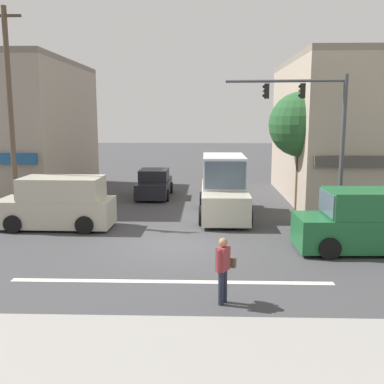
{
  "coord_description": "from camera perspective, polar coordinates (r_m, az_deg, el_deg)",
  "views": [
    {
      "loc": [
        0.95,
        -15.37,
        4.58
      ],
      "look_at": [
        0.41,
        2.0,
        1.6
      ],
      "focal_mm": 42.0,
      "sensor_mm": 36.0,
      "label": 1
    }
  ],
  "objects": [
    {
      "name": "street_tree",
      "position": [
        22.19,
        13.67,
        8.28
      ],
      "size": [
        3.08,
        3.08,
        5.69
      ],
      "color": "#4C3823",
      "rests_on": "ground"
    },
    {
      "name": "sedan_waiting_far",
      "position": [
        25.52,
        -4.8,
        0.97
      ],
      "size": [
        1.89,
        4.1,
        1.58
      ],
      "color": "black",
      "rests_on": "ground"
    },
    {
      "name": "traffic_light_mast",
      "position": [
        19.22,
        15.81,
        8.16
      ],
      "size": [
        4.88,
        0.59,
        6.2
      ],
      "color": "#47474C",
      "rests_on": "ground"
    },
    {
      "name": "lane_marking_stripe",
      "position": [
        12.76,
        -2.65,
        -11.29
      ],
      "size": [
        9.0,
        0.24,
        0.01
      ],
      "primitive_type": "cube",
      "color": "silver",
      "rests_on": "ground"
    },
    {
      "name": "van_approaching_near",
      "position": [
        16.33,
        21.4,
        -3.6
      ],
      "size": [
        4.65,
        2.14,
        2.11
      ],
      "color": "#1E6033",
      "rests_on": "ground"
    },
    {
      "name": "van_crossing_center",
      "position": [
        19.13,
        -16.63,
        -1.46
      ],
      "size": [
        4.64,
        2.11,
        2.11
      ],
      "color": "#B7B29E",
      "rests_on": "ground"
    },
    {
      "name": "pedestrian_foreground_with_bag",
      "position": [
        11.09,
        4.02,
        -9.38
      ],
      "size": [
        0.53,
        0.63,
        1.67
      ],
      "color": "#232838",
      "rests_on": "ground"
    },
    {
      "name": "ground_plane",
      "position": [
        16.07,
        -1.68,
        -6.83
      ],
      "size": [
        120.0,
        120.0,
        0.0
      ],
      "primitive_type": "plane",
      "color": "#3D3D3F"
    },
    {
      "name": "utility_pole_near_left",
      "position": [
        20.78,
        -22.04,
        9.22
      ],
      "size": [
        1.4,
        0.22,
        9.0
      ],
      "color": "brown",
      "rests_on": "ground"
    },
    {
      "name": "box_truck_crossing_leftbound",
      "position": [
        20.67,
        4.05,
        0.44
      ],
      "size": [
        2.25,
        5.6,
        2.75
      ],
      "color": "#B7B29E",
      "rests_on": "ground"
    }
  ]
}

